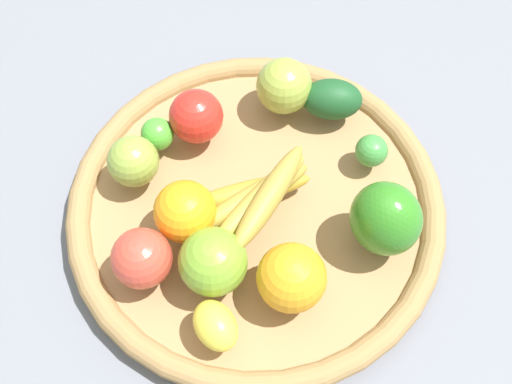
{
  "coord_description": "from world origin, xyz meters",
  "views": [
    {
      "loc": [
        -0.19,
        -0.33,
        0.75
      ],
      "look_at": [
        0.0,
        0.0,
        0.06
      ],
      "focal_mm": 45.32,
      "sensor_mm": 36.0,
      "label": 1
    }
  ],
  "objects": [
    {
      "name": "bell_pepper",
      "position": [
        0.1,
        -0.12,
        0.09
      ],
      "size": [
        0.1,
        0.1,
        0.1
      ],
      "primitive_type": "ellipsoid",
      "rotation": [
        0.0,
        0.0,
        1.83
      ],
      "color": "#317F20",
      "rests_on": "basket"
    },
    {
      "name": "lime_1",
      "position": [
        -0.07,
        0.14,
        0.06
      ],
      "size": [
        0.04,
        0.04,
        0.04
      ],
      "primitive_type": "sphere",
      "rotation": [
        0.0,
        0.0,
        4.68
      ],
      "color": "green",
      "rests_on": "basket"
    },
    {
      "name": "orange_1",
      "position": [
        -0.09,
        0.01,
        0.08
      ],
      "size": [
        0.1,
        0.1,
        0.07
      ],
      "primitive_type": "sphere",
      "rotation": [
        0.0,
        0.0,
        2.04
      ],
      "color": "orange",
      "rests_on": "basket"
    },
    {
      "name": "ground_plane",
      "position": [
        0.0,
        0.0,
        0.0
      ],
      "size": [
        2.4,
        2.4,
        0.0
      ],
      "primitive_type": "plane",
      "color": "slate",
      "rests_on": "ground"
    },
    {
      "name": "apple_1",
      "position": [
        -0.11,
        0.11,
        0.07
      ],
      "size": [
        0.09,
        0.09,
        0.06
      ],
      "primitive_type": "sphere",
      "rotation": [
        0.0,
        0.0,
        0.9
      ],
      "color": "#88A33E",
      "rests_on": "basket"
    },
    {
      "name": "orange_0",
      "position": [
        -0.03,
        -0.12,
        0.08
      ],
      "size": [
        0.11,
        0.11,
        0.08
      ],
      "primitive_type": "sphere",
      "rotation": [
        0.0,
        0.0,
        2.47
      ],
      "color": "orange",
      "rests_on": "basket"
    },
    {
      "name": "apple_0",
      "position": [
        -0.01,
        0.13,
        0.08
      ],
      "size": [
        0.09,
        0.09,
        0.07
      ],
      "primitive_type": "sphere",
      "rotation": [
        0.0,
        0.0,
        5.79
      ],
      "color": "red",
      "rests_on": "basket"
    },
    {
      "name": "apple_2",
      "position": [
        -0.16,
        -0.02,
        0.08
      ],
      "size": [
        0.09,
        0.09,
        0.07
      ],
      "primitive_type": "sphere",
      "rotation": [
        0.0,
        0.0,
        3.5
      ],
      "color": "#CF4534",
      "rests_on": "basket"
    },
    {
      "name": "lime_0",
      "position": [
        0.16,
        -0.02,
        0.06
      ],
      "size": [
        0.04,
        0.04,
        0.04
      ],
      "primitive_type": "sphere",
      "rotation": [
        0.0,
        0.0,
        4.77
      ],
      "color": "#40903F",
      "rests_on": "basket"
    },
    {
      "name": "apple_4",
      "position": [
        -0.09,
        -0.06,
        0.08
      ],
      "size": [
        0.11,
        0.11,
        0.08
      ],
      "primitive_type": "sphere",
      "rotation": [
        0.0,
        0.0,
        1.05
      ],
      "color": "#76A62F",
      "rests_on": "basket"
    },
    {
      "name": "banana_bunch",
      "position": [
        -0.01,
        -0.01,
        0.08
      ],
      "size": [
        0.16,
        0.12,
        0.07
      ],
      "color": "#B6922E",
      "rests_on": "basket"
    },
    {
      "name": "avocado",
      "position": [
        0.15,
        0.07,
        0.07
      ],
      "size": [
        0.1,
        0.09,
        0.05
      ],
      "primitive_type": "ellipsoid",
      "rotation": [
        0.0,
        0.0,
        2.54
      ],
      "color": "#1B4D25",
      "rests_on": "basket"
    },
    {
      "name": "lemon_0",
      "position": [
        -0.12,
        -0.12,
        0.06
      ],
      "size": [
        0.05,
        0.06,
        0.05
      ],
      "primitive_type": "ellipsoid",
      "rotation": [
        0.0,
        0.0,
        4.75
      ],
      "color": "yellow",
      "rests_on": "basket"
    },
    {
      "name": "basket",
      "position": [
        0.0,
        0.0,
        0.02
      ],
      "size": [
        0.48,
        0.48,
        0.04
      ],
      "color": "#A37B51",
      "rests_on": "ground_plane"
    },
    {
      "name": "apple_3",
      "position": [
        0.11,
        0.11,
        0.08
      ],
      "size": [
        0.1,
        0.1,
        0.07
      ],
      "primitive_type": "sphere",
      "rotation": [
        0.0,
        0.0,
        2.61
      ],
      "color": "#93A73F",
      "rests_on": "basket"
    }
  ]
}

